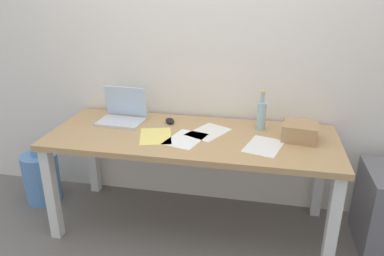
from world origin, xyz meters
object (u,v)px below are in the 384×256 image
Objects in this scene: desk at (192,146)px; laptop_left at (122,114)px; beer_bottle at (261,115)px; computer_mouse at (170,121)px; water_cooler_jug at (42,177)px; cardboard_box at (300,132)px.

laptop_left is at bearing 164.42° from desk.
beer_bottle is (0.46, 0.20, 0.20)m from desk.
computer_mouse is at bearing 5.59° from laptop_left.
desk is at bearing -4.09° from water_cooler_jug.
cardboard_box is (1.28, -0.10, 0.00)m from laptop_left.
water_cooler_jug is (-2.01, 0.03, -0.58)m from cardboard_box.
desk is 5.78× the size of laptop_left.
desk is 0.30m from computer_mouse.
desk is at bearing -73.70° from computer_mouse.
beer_bottle is 0.67m from computer_mouse.
cardboard_box is at bearing -4.44° from laptop_left.
desk is 0.54m from beer_bottle.
water_cooler_jug is at bearing 175.91° from desk.
cardboard_box reaches higher than computer_mouse.
beer_bottle reaches higher than desk.
cardboard_box reaches higher than desk.
laptop_left reaches higher than desk.
computer_mouse is at bearing -179.50° from beer_bottle.
computer_mouse is (-0.21, 0.19, 0.10)m from desk.
water_cooler_jug is at bearing 154.53° from computer_mouse.
beer_bottle reaches higher than laptop_left.
computer_mouse reaches higher than water_cooler_jug.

